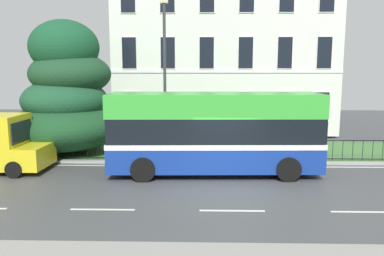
{
  "coord_description": "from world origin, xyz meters",
  "views": [
    {
      "loc": [
        -0.94,
        -13.01,
        4.27
      ],
      "look_at": [
        -1.38,
        4.13,
        1.66
      ],
      "focal_mm": 35.75,
      "sensor_mm": 36.0,
      "label": 1
    }
  ],
  "objects_px": {
    "litter_bin": "(297,146)",
    "evergreen_tree": "(67,98)",
    "georgian_townhouse": "(223,35)",
    "street_lamp_post": "(165,67)",
    "single_decker_bus": "(214,132)"
  },
  "relations": [
    {
      "from": "litter_bin",
      "to": "evergreen_tree",
      "type": "bearing_deg",
      "value": 174.52
    },
    {
      "from": "georgian_townhouse",
      "to": "evergreen_tree",
      "type": "bearing_deg",
      "value": -132.82
    },
    {
      "from": "litter_bin",
      "to": "street_lamp_post",
      "type": "bearing_deg",
      "value": 179.67
    },
    {
      "from": "georgian_townhouse",
      "to": "single_decker_bus",
      "type": "distance_m",
      "value": 13.55
    },
    {
      "from": "single_decker_bus",
      "to": "street_lamp_post",
      "type": "xyz_separation_m",
      "value": [
        -2.26,
        2.55,
        2.63
      ]
    },
    {
      "from": "evergreen_tree",
      "to": "single_decker_bus",
      "type": "relative_size",
      "value": 0.77
    },
    {
      "from": "evergreen_tree",
      "to": "street_lamp_post",
      "type": "bearing_deg",
      "value": -11.76
    },
    {
      "from": "georgian_townhouse",
      "to": "street_lamp_post",
      "type": "relative_size",
      "value": 1.95
    },
    {
      "from": "georgian_townhouse",
      "to": "litter_bin",
      "type": "relative_size",
      "value": 13.6
    },
    {
      "from": "georgian_townhouse",
      "to": "litter_bin",
      "type": "height_order",
      "value": "georgian_townhouse"
    },
    {
      "from": "litter_bin",
      "to": "single_decker_bus",
      "type": "bearing_deg",
      "value": -148.21
    },
    {
      "from": "evergreen_tree",
      "to": "street_lamp_post",
      "type": "distance_m",
      "value": 5.4
    },
    {
      "from": "street_lamp_post",
      "to": "litter_bin",
      "type": "xyz_separation_m",
      "value": [
        6.31,
        -0.04,
        -3.72
      ]
    },
    {
      "from": "georgian_townhouse",
      "to": "single_decker_bus",
      "type": "bearing_deg",
      "value": -94.38
    },
    {
      "from": "single_decker_bus",
      "to": "litter_bin",
      "type": "height_order",
      "value": "single_decker_bus"
    }
  ]
}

